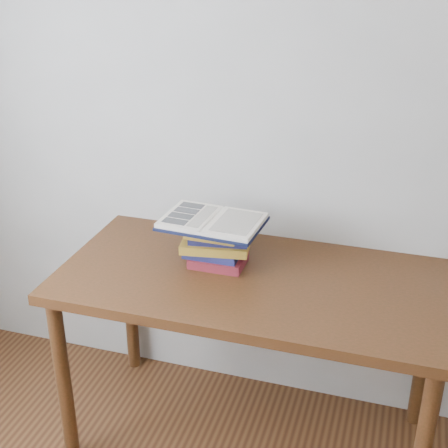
% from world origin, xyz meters
% --- Properties ---
extents(room_shell, '(3.54, 3.54, 2.62)m').
position_xyz_m(room_shell, '(-0.08, 0.01, 1.63)').
color(room_shell, '#BBB9B1').
rests_on(room_shell, ground).
extents(desk, '(1.48, 0.74, 0.79)m').
position_xyz_m(desk, '(-0.09, 1.38, 0.70)').
color(desk, '#4E2713').
rests_on(desk, ground).
extents(book_stack, '(0.28, 0.21, 0.16)m').
position_xyz_m(book_stack, '(-0.25, 1.44, 0.87)').
color(book_stack, maroon).
rests_on(book_stack, desk).
extents(open_book, '(0.40, 0.29, 0.03)m').
position_xyz_m(open_book, '(-0.27, 1.45, 0.97)').
color(open_book, black).
rests_on(open_book, book_stack).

